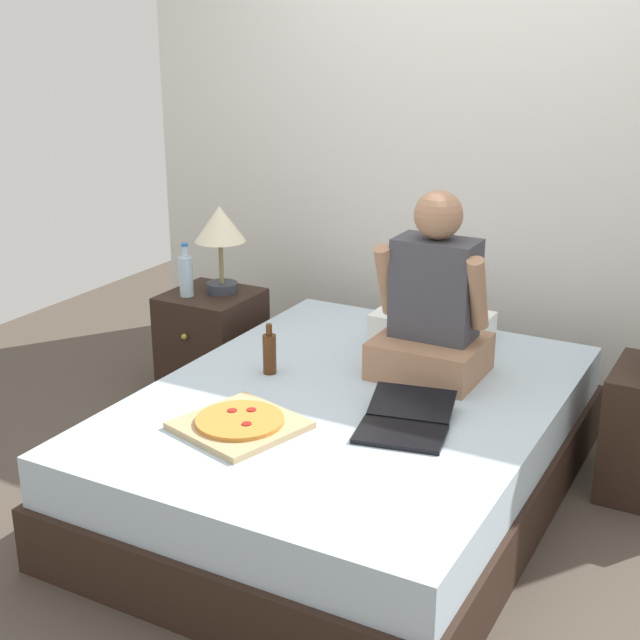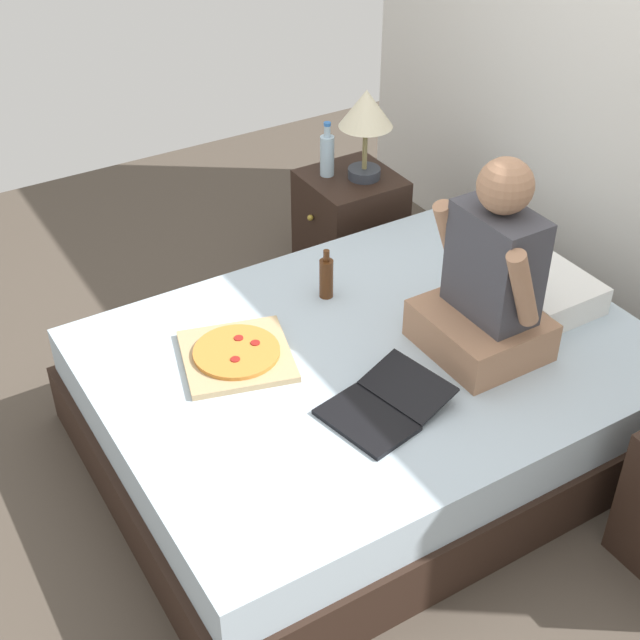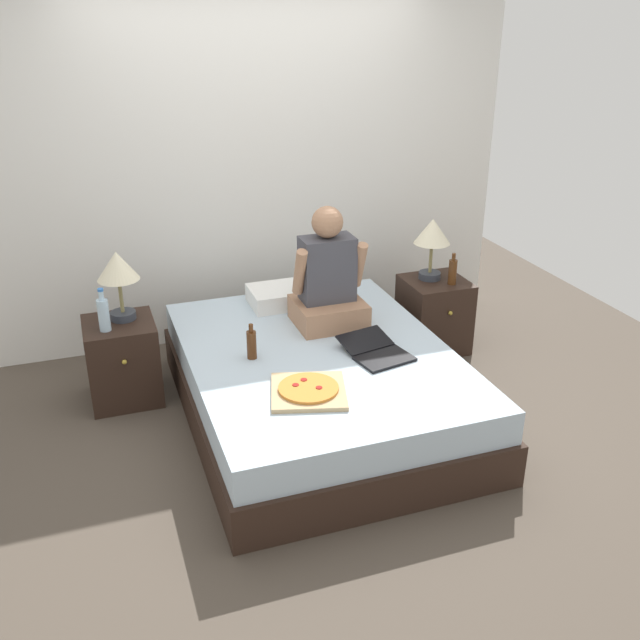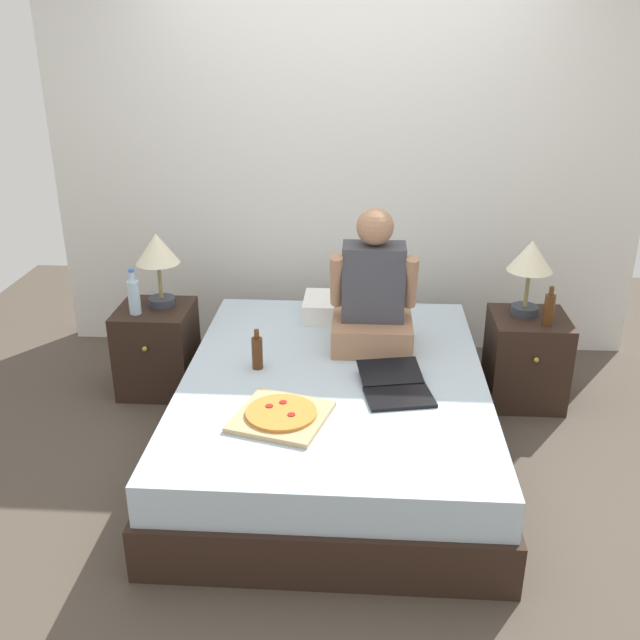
{
  "view_description": "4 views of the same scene",
  "coord_description": "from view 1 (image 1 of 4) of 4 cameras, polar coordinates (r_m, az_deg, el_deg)",
  "views": [
    {
      "loc": [
        1.46,
        -2.93,
        1.91
      ],
      "look_at": [
        -0.07,
        -0.12,
        0.79
      ],
      "focal_mm": 50.0,
      "sensor_mm": 36.0,
      "label": 1
    },
    {
      "loc": [
        2.19,
        -1.57,
        2.54
      ],
      "look_at": [
        -0.01,
        -0.23,
        0.67
      ],
      "focal_mm": 50.0,
      "sensor_mm": 36.0,
      "label": 2
    },
    {
      "loc": [
        -1.27,
        -3.64,
        2.39
      ],
      "look_at": [
        -0.04,
        -0.12,
        0.72
      ],
      "focal_mm": 40.0,
      "sensor_mm": 36.0,
      "label": 3
    },
    {
      "loc": [
        0.14,
        -3.28,
        2.14
      ],
      "look_at": [
        -0.07,
        0.0,
        0.75
      ],
      "focal_mm": 40.0,
      "sensor_mm": 36.0,
      "label": 4
    }
  ],
  "objects": [
    {
      "name": "water_bottle",
      "position": [
        4.55,
        -8.57,
        2.88
      ],
      "size": [
        0.07,
        0.07,
        0.28
      ],
      "color": "silver",
      "rests_on": "nightstand_left"
    },
    {
      "name": "bed",
      "position": [
        3.68,
        1.92,
        -8.08
      ],
      "size": [
        1.59,
        2.11,
        0.45
      ],
      "color": "black",
      "rests_on": "ground"
    },
    {
      "name": "ground_plane",
      "position": [
        3.79,
        1.89,
        -11.08
      ],
      "size": [
        5.88,
        5.88,
        0.0
      ],
      "primitive_type": "plane",
      "color": "#4C4238"
    },
    {
      "name": "beer_bottle_on_bed",
      "position": [
        3.77,
        -3.25,
        -2.11
      ],
      "size": [
        0.06,
        0.06,
        0.22
      ],
      "color": "#4C2811",
      "rests_on": "bed"
    },
    {
      "name": "laptop",
      "position": [
        3.31,
        5.43,
        -6.61
      ],
      "size": [
        0.39,
        0.47,
        0.07
      ],
      "color": "black",
      "rests_on": "bed"
    },
    {
      "name": "pillow",
      "position": [
        4.21,
        7.19,
        -0.36
      ],
      "size": [
        0.52,
        0.34,
        0.12
      ],
      "primitive_type": "cube",
      "color": "white",
      "rests_on": "bed"
    },
    {
      "name": "lamp_on_left_nightstand",
      "position": [
        4.53,
        -6.42,
        5.74
      ],
      "size": [
        0.26,
        0.26,
        0.45
      ],
      "color": "#333842",
      "rests_on": "nightstand_left"
    },
    {
      "name": "nightstand_left",
      "position": [
        4.69,
        -6.9,
        -1.44
      ],
      "size": [
        0.44,
        0.47,
        0.54
      ],
      "color": "black",
      "rests_on": "ground"
    },
    {
      "name": "person_seated",
      "position": [
        3.73,
        7.25,
        0.73
      ],
      "size": [
        0.47,
        0.4,
        0.78
      ],
      "color": "#A37556",
      "rests_on": "bed"
    },
    {
      "name": "wall_back",
      "position": [
        4.63,
        10.11,
        10.69
      ],
      "size": [
        3.88,
        0.12,
        2.5
      ],
      "primitive_type": "cube",
      "color": "silver",
      "rests_on": "ground"
    },
    {
      "name": "pizza_box",
      "position": [
        3.31,
        -5.15,
        -6.63
      ],
      "size": [
        0.49,
        0.49,
        0.05
      ],
      "color": "tan",
      "rests_on": "bed"
    }
  ]
}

